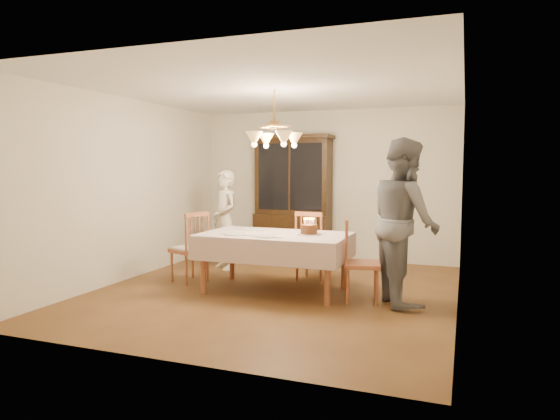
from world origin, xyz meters
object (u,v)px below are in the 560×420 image
at_px(china_hutch, 293,200).
at_px(birthday_cake, 309,230).
at_px(elderly_woman, 225,220).
at_px(chair_far_side, 313,250).
at_px(dining_table, 275,239).

xyz_separation_m(china_hutch, birthday_cake, (0.97, -2.20, -0.22)).
bearing_deg(elderly_woman, china_hutch, 93.45).
bearing_deg(chair_far_side, elderly_woman, 168.44).
relative_size(china_hutch, birthday_cake, 7.20).
xyz_separation_m(dining_table, birthday_cake, (0.45, 0.06, 0.14)).
bearing_deg(china_hutch, elderly_woman, -122.15).
xyz_separation_m(chair_far_side, elderly_woman, (-1.56, 0.32, 0.34)).
distance_m(china_hutch, chair_far_side, 1.81).
bearing_deg(dining_table, chair_far_side, 68.59).
xyz_separation_m(dining_table, china_hutch, (-0.52, 2.25, 0.36)).
height_order(chair_far_side, birthday_cake, chair_far_side).
relative_size(dining_table, elderly_woman, 1.21).
height_order(chair_far_side, elderly_woman, elderly_woman).
relative_size(dining_table, chair_far_side, 1.90).
bearing_deg(chair_far_side, china_hutch, 118.76).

